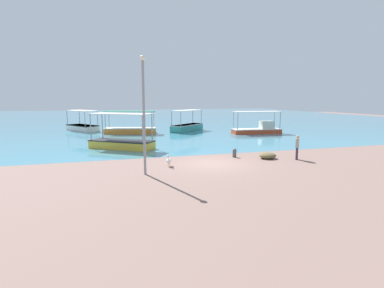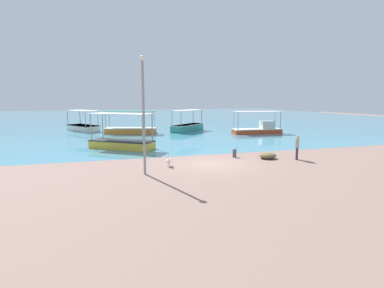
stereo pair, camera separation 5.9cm
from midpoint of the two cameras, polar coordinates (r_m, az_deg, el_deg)
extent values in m
plane|color=#806359|center=(19.44, 3.90, -3.75)|extent=(120.00, 120.00, 0.00)
cube|color=teal|center=(66.25, -10.74, 4.95)|extent=(110.00, 90.00, 0.00)
cube|color=teal|center=(38.50, -0.98, 3.11)|extent=(5.12, 4.83, 0.84)
cube|color=silver|center=(38.47, -0.98, 3.68)|extent=(5.17, 4.89, 0.08)
cylinder|color=#99999E|center=(40.85, 0.10, 5.29)|extent=(0.08, 0.08, 1.78)
cylinder|color=#99999E|center=(40.17, 1.73, 5.22)|extent=(0.08, 0.08, 1.78)
cylinder|color=#99999E|center=(36.71, -3.96, 4.88)|extent=(0.08, 0.08, 1.78)
cylinder|color=#99999E|center=(35.96, -2.22, 4.81)|extent=(0.08, 0.08, 1.78)
cube|color=silver|center=(38.35, -0.99, 6.43)|extent=(5.03, 4.77, 0.05)
cube|color=white|center=(41.49, -20.16, 2.91)|extent=(4.34, 5.09, 0.73)
cube|color=black|center=(41.46, -20.18, 3.35)|extent=(4.39, 5.14, 0.08)
cylinder|color=#99999E|center=(40.02, -17.61, 4.69)|extent=(0.08, 0.08, 1.85)
cylinder|color=#99999E|center=(39.10, -19.77, 4.50)|extent=(0.08, 0.08, 1.85)
cylinder|color=#99999E|center=(43.68, -20.69, 4.84)|extent=(0.08, 0.08, 1.85)
cylinder|color=#99999E|center=(42.83, -22.73, 4.66)|extent=(0.08, 0.08, 1.85)
cube|color=silver|center=(41.34, -20.32, 5.99)|extent=(4.31, 4.98, 0.05)
cube|color=#CB4421|center=(36.72, 12.12, 2.42)|extent=(5.92, 2.30, 0.56)
cube|color=silver|center=(36.69, 12.13, 2.80)|extent=(5.96, 2.35, 0.08)
cylinder|color=#99999E|center=(34.95, 8.66, 4.34)|extent=(0.08, 0.08, 2.03)
cylinder|color=#99999E|center=(36.36, 7.88, 4.52)|extent=(0.08, 0.08, 2.03)
cylinder|color=#99999E|center=(37.04, 16.41, 4.32)|extent=(0.08, 0.08, 2.03)
cylinder|color=#99999E|center=(38.38, 15.39, 4.51)|extent=(0.08, 0.08, 2.03)
cube|color=beige|center=(36.54, 12.23, 6.06)|extent=(5.73, 2.38, 0.05)
cube|color=beige|center=(37.17, 14.00, 3.56)|extent=(1.67, 1.37, 0.90)
cube|color=gold|center=(25.82, -13.29, -0.06)|extent=(5.45, 4.68, 0.70)
cube|color=black|center=(25.77, -13.32, 0.62)|extent=(5.50, 4.74, 0.08)
cylinder|color=#99999E|center=(25.09, -7.70, 3.17)|extent=(0.08, 0.08, 2.19)
cylinder|color=#99999E|center=(23.70, -9.47, 2.81)|extent=(0.08, 0.08, 2.19)
cylinder|color=#99999E|center=(27.69, -16.77, 3.40)|extent=(0.08, 0.08, 2.19)
cylinder|color=#99999E|center=(26.44, -18.82, 3.07)|extent=(0.08, 0.08, 2.19)
cube|color=silver|center=(25.56, -13.49, 5.63)|extent=(5.34, 4.64, 0.05)
cube|color=orange|center=(36.64, -11.71, 2.52)|extent=(6.24, 3.48, 0.68)
cube|color=silver|center=(36.61, -11.72, 2.98)|extent=(6.29, 3.53, 0.08)
cylinder|color=#99999E|center=(36.42, -16.25, 4.37)|extent=(0.08, 0.08, 1.92)
cylinder|color=#99999E|center=(37.95, -15.57, 4.56)|extent=(0.08, 0.08, 1.92)
cylinder|color=#99999E|center=(35.27, -7.68, 4.50)|extent=(0.08, 0.08, 1.92)
cylinder|color=#99999E|center=(36.85, -7.34, 4.69)|extent=(0.08, 0.08, 1.92)
cube|color=#1C6848|center=(36.47, -11.82, 6.08)|extent=(6.08, 3.51, 0.05)
cylinder|color=#E0997A|center=(18.68, -4.35, -3.92)|extent=(0.03, 0.03, 0.22)
cylinder|color=#E0997A|center=(18.70, -4.65, -3.91)|extent=(0.03, 0.03, 0.22)
ellipsoid|color=white|center=(18.61, -4.53, -3.19)|extent=(0.49, 0.63, 0.32)
ellipsoid|color=white|center=(18.85, -4.36, -2.98)|extent=(0.18, 0.20, 0.10)
cylinder|color=white|center=(18.42, -4.64, -2.60)|extent=(0.07, 0.07, 0.26)
sphere|color=white|center=(18.39, -4.64, -2.10)|extent=(0.11, 0.11, 0.11)
cone|color=#E5933F|center=(18.23, -4.75, -2.23)|extent=(0.17, 0.30, 0.06)
cylinder|color=gray|center=(16.44, -9.24, 4.76)|extent=(0.14, 0.14, 6.17)
sphere|color=#EAEACC|center=(16.54, -9.52, 15.88)|extent=(0.28, 0.28, 0.28)
cylinder|color=#47474C|center=(21.65, 8.01, -1.90)|extent=(0.27, 0.27, 0.46)
sphere|color=#4C4C51|center=(21.60, 8.02, -1.21)|extent=(0.28, 0.28, 0.28)
cylinder|color=#412D3E|center=(21.71, 19.26, -1.76)|extent=(0.16, 0.16, 0.85)
cylinder|color=#412D3E|center=(21.88, 19.27, -1.68)|extent=(0.16, 0.16, 0.85)
cube|color=#A59D8B|center=(21.68, 19.36, 0.19)|extent=(0.42, 0.45, 0.62)
sphere|color=tan|center=(21.62, 19.42, 1.29)|extent=(0.22, 0.22, 0.22)
ellipsoid|color=brown|center=(21.60, 14.14, -2.16)|extent=(1.21, 1.03, 0.42)
camera|label=1|loc=(0.03, -90.08, -0.01)|focal=28.00mm
camera|label=2|loc=(0.03, 89.92, 0.01)|focal=28.00mm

